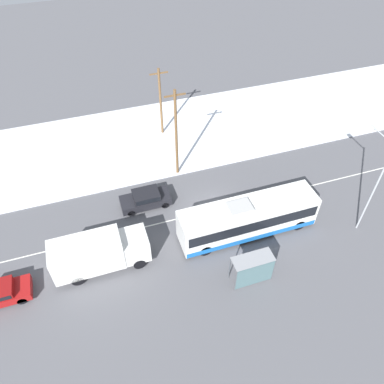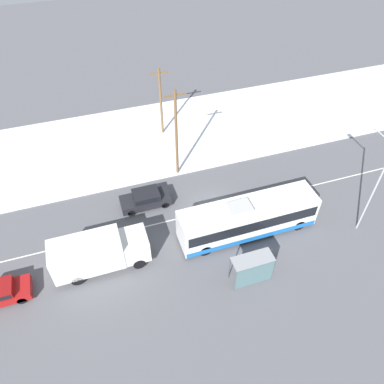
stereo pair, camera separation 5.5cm
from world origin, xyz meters
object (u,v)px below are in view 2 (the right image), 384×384
Objects in this scene: streetlamp at (375,176)px; bus_shelter at (253,268)px; utility_pole_snowlot at (161,101)px; city_bus at (248,218)px; utility_pole_roadside at (176,133)px; pedestrian_at_stop at (241,261)px; box_truck at (98,252)px; sedan_car at (146,198)px.

bus_shelter is at bearing -166.87° from streetlamp.
city_bus is at bearing -79.38° from utility_pole_snowlot.
city_bus is 1.26× the size of utility_pole_roadside.
pedestrian_at_stop is 1.40m from bus_shelter.
utility_pole_snowlot reaches higher than bus_shelter.
city_bus is at bearing -69.43° from utility_pole_roadside.
box_truck is 11.06m from bus_shelter.
bus_shelter is 0.34× the size of streetlamp.
utility_pole_snowlot is (8.73, 14.89, 2.20)m from box_truck.
sedan_car is 0.50× the size of streetlamp.
utility_pole_roadside reaches higher than box_truck.
bus_shelter is at bearing -86.31° from utility_pole_snowlot.
pedestrian_at_stop is at bearing 104.45° from bus_shelter.
box_truck reaches higher than bus_shelter.
box_truck is 6.91m from sedan_car.
sedan_car is (-6.97, 5.37, -0.76)m from city_bus.
streetlamp is at bearing -6.51° from box_truck.
sedan_car is at bearing 47.74° from box_truck.
utility_pole_snowlot is (4.12, 9.82, 3.04)m from sedan_car.
box_truck is at bearing 178.55° from city_bus.
streetlamp reaches higher than pedestrian_at_stop.
city_bus reaches higher than bus_shelter.
sedan_car is at bearing -112.77° from utility_pole_snowlot.
bus_shelter is (-1.58, -4.43, 0.11)m from city_bus.
utility_pole_snowlot is at bearing 87.01° from utility_pole_roadside.
box_truck is 1.63× the size of sedan_car.
utility_pole_roadside is (8.39, 8.22, 2.90)m from box_truck.
streetlamp is (10.33, 2.41, 3.61)m from bus_shelter.
utility_pole_snowlot is at bearing 92.96° from pedestrian_at_stop.
sedan_car is (4.61, 5.07, -0.84)m from box_truck.
utility_pole_roadside reaches higher than utility_pole_snowlot.
city_bus reaches higher than sedan_car.
utility_pole_snowlot reaches higher than city_bus.
city_bus reaches higher than box_truck.
bus_shelter is (0.31, -1.22, 0.61)m from pedestrian_at_stop.
city_bus is 6.33× the size of pedestrian_at_stop.
box_truck is 20.78m from streetlamp.
city_bus is 15.62m from utility_pole_snowlot.
sedan_car is 0.49× the size of utility_pole_roadside.
sedan_car is at bearing 120.60° from pedestrian_at_stop.
utility_pole_snowlot reaches higher than pedestrian_at_stop.
bus_shelter is 19.78m from utility_pole_snowlot.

